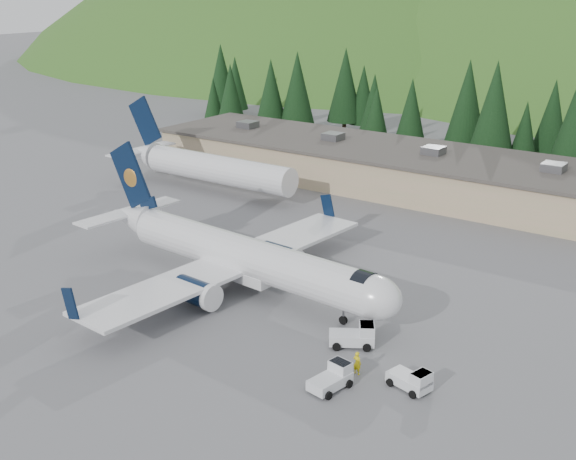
# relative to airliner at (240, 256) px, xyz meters

# --- Properties ---
(ground) EXTENTS (600.00, 600.00, 0.00)m
(ground) POSITION_rel_airliner_xyz_m (1.00, -0.08, -3.02)
(ground) COLOR slate
(airliner) EXTENTS (34.17, 32.08, 11.34)m
(airliner) POSITION_rel_airliner_xyz_m (0.00, 0.00, 0.00)
(airliner) COLOR white
(airliner) RESTS_ON ground
(second_airliner) EXTENTS (27.50, 11.00, 10.05)m
(second_airliner) POSITION_rel_airliner_xyz_m (-23.93, 21.92, 0.30)
(second_airliner) COLOR white
(second_airliner) RESTS_ON ground
(baggage_tug_a) EXTENTS (3.75, 3.26, 1.80)m
(baggage_tug_a) POSITION_rel_airliner_xyz_m (13.84, -3.41, -2.22)
(baggage_tug_a) COLOR silver
(baggage_tug_a) RESTS_ON ground
(baggage_tug_b) EXTENTS (3.25, 2.37, 1.59)m
(baggage_tug_b) POSITION_rel_airliner_xyz_m (20.09, -6.61, -2.31)
(baggage_tug_b) COLOR silver
(baggage_tug_b) RESTS_ON ground
(baggage_tug_c) EXTENTS (2.32, 3.32, 1.65)m
(baggage_tug_c) POSITION_rel_airliner_xyz_m (15.55, -9.42, -2.28)
(baggage_tug_c) COLOR silver
(baggage_tug_c) RESTS_ON ground
(terminal_building) EXTENTS (71.00, 17.00, 6.10)m
(terminal_building) POSITION_rel_airliner_xyz_m (-4.02, 37.92, -0.40)
(terminal_building) COLOR tan
(terminal_building) RESTS_ON ground
(ramp_worker) EXTENTS (0.66, 0.47, 1.73)m
(ramp_worker) POSITION_rel_airliner_xyz_m (16.01, -6.97, -2.15)
(ramp_worker) COLOR yellow
(ramp_worker) RESTS_ON ground
(tree_line) EXTENTS (114.02, 18.54, 14.21)m
(tree_line) POSITION_rel_airliner_xyz_m (-5.12, 59.86, 4.56)
(tree_line) COLOR black
(tree_line) RESTS_ON ground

